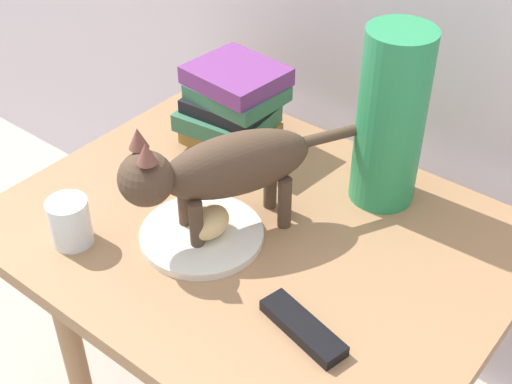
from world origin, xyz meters
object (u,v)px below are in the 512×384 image
Objects in this scene: bread_roll at (209,222)px; green_vase at (391,119)px; plate at (202,235)px; tv_remote at (303,328)px; book_stack at (232,105)px; candle_jar at (70,224)px; cat at (220,169)px; side_table at (256,259)px.

green_vase reaches higher than bread_roll.
bread_roll is at bearing -119.24° from green_vase.
tv_remote reaches higher than plate.
book_stack is 2.35× the size of candle_jar.
cat reaches higher than tv_remote.
tv_remote is at bearing -13.92° from plate.
plate is at bearing -120.87° from green_vase.
book_stack reaches higher than candle_jar.
book_stack is 0.34m from green_vase.
book_stack reaches higher than plate.
plate is at bearing 40.77° from candle_jar.
cat reaches higher than candle_jar.
side_table is 5.79× the size of tv_remote.
green_vase is (0.12, 0.22, 0.24)m from side_table.
cat is at bearing 90.27° from bread_roll.
bread_roll is (0.01, 0.01, 0.03)m from plate.
cat reaches higher than book_stack.
book_stack is 0.61× the size of green_vase.
book_stack is (-0.21, 0.19, 0.16)m from side_table.
cat is (-0.00, 0.03, 0.09)m from bread_roll.
cat is 2.89× the size of tv_remote.
book_stack is 1.33× the size of tv_remote.
bread_roll reaches higher than plate.
tv_remote is at bearing -77.34° from green_vase.
side_table is 4.35× the size of book_stack.
book_stack is at bearing 88.31° from candle_jar.
side_table is 10.86× the size of bread_roll.
bread_roll is at bearing 39.48° from candle_jar.
green_vase reaches higher than candle_jar.
book_stack is at bearing 154.25° from tv_remote.
bread_roll reaches higher than side_table.
green_vase reaches higher than plate.
tv_remote is (0.24, -0.07, -0.03)m from bread_roll.
plate is (-0.06, -0.08, 0.08)m from side_table.
cat reaches higher than side_table.
candle_jar is at bearing -91.69° from book_stack.
bread_roll is 0.23m from candle_jar.
green_vase is (0.18, 0.30, 0.16)m from plate.
cat is 2.17× the size of book_stack.
side_table is 2.64× the size of green_vase.
cat is at bearing -122.09° from green_vase.
side_table is at bearing -41.75° from book_stack.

